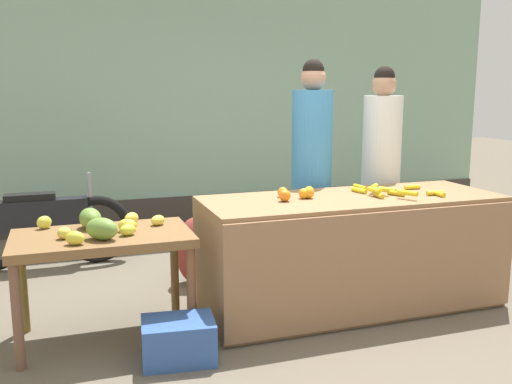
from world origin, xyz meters
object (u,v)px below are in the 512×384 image
object	(u,v)px
parked_motorcycle	(43,225)
produce_sack	(197,250)
vendor_woman_white_shirt	(381,170)
vendor_woman_blue_shirt	(312,171)
produce_crate	(178,340)

from	to	relation	value
parked_motorcycle	produce_sack	size ratio (longest dim) A/B	2.74
produce_sack	parked_motorcycle	bearing A→B (deg)	143.90
vendor_woman_white_shirt	produce_sack	world-z (taller)	vendor_woman_white_shirt
vendor_woman_blue_shirt	produce_crate	distance (m)	1.98
parked_motorcycle	produce_crate	world-z (taller)	parked_motorcycle
parked_motorcycle	produce_sack	world-z (taller)	parked_motorcycle
vendor_woman_blue_shirt	vendor_woman_white_shirt	world-z (taller)	vendor_woman_blue_shirt
produce_crate	vendor_woman_blue_shirt	bearing A→B (deg)	39.19
vendor_woman_white_shirt	produce_sack	size ratio (longest dim) A/B	3.15
produce_crate	produce_sack	world-z (taller)	produce_sack
vendor_woman_blue_shirt	parked_motorcycle	distance (m)	2.52
vendor_woman_blue_shirt	produce_sack	bearing A→B (deg)	168.59
vendor_woman_white_shirt	produce_sack	distance (m)	1.77
vendor_woman_white_shirt	produce_sack	bearing A→B (deg)	173.34
parked_motorcycle	produce_crate	bearing A→B (deg)	-70.09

